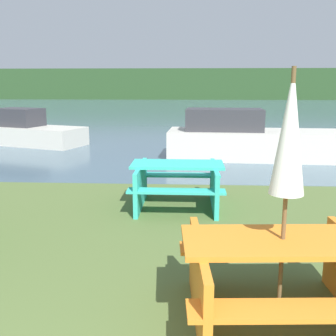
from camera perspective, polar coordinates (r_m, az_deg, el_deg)
name	(u,v)px	position (r m, az deg, el deg)	size (l,w,h in m)	color
water	(180,109)	(32.91, 1.74, 8.57)	(60.00, 50.00, 0.00)	#425B6B
far_treeline	(184,84)	(52.85, 2.28, 12.07)	(80.00, 1.60, 4.00)	#284723
picnic_table_orange	(281,272)	(3.60, 16.05, -14.30)	(1.76, 1.49, 0.76)	orange
picnic_table_teal	(177,181)	(6.55, 1.36, -1.90)	(1.52, 1.38, 0.75)	#33B7A8
umbrella_white	(290,134)	(3.26, 17.25, 4.67)	(0.28, 0.28, 2.16)	brown
boat	(249,140)	(11.10, 11.62, 4.03)	(4.80, 1.81, 1.36)	beige
boat_second	(31,131)	(14.21, -19.28, 5.04)	(3.70, 2.49, 1.22)	beige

